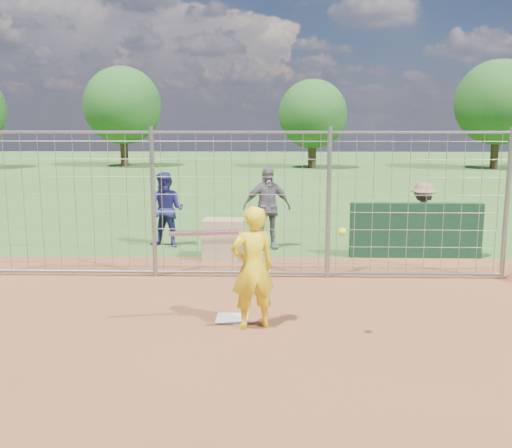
{
  "coord_description": "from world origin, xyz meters",
  "views": [
    {
      "loc": [
        0.54,
        -7.63,
        2.61
      ],
      "look_at": [
        0.3,
        0.8,
        1.15
      ],
      "focal_mm": 40.0,
      "sensor_mm": 36.0,
      "label": 1
    }
  ],
  "objects_px": {
    "bystander_a": "(167,210)",
    "bystander_b": "(267,208)",
    "equipment_bin": "(224,239)",
    "batter": "(253,268)",
    "bystander_c": "(422,218)"
  },
  "relations": [
    {
      "from": "bystander_a",
      "to": "equipment_bin",
      "type": "bearing_deg",
      "value": -27.31
    },
    {
      "from": "bystander_b",
      "to": "equipment_bin",
      "type": "relative_size",
      "value": 2.22
    },
    {
      "from": "batter",
      "to": "equipment_bin",
      "type": "relative_size",
      "value": 2.01
    },
    {
      "from": "batter",
      "to": "equipment_bin",
      "type": "xyz_separation_m",
      "value": [
        -0.71,
        3.85,
        -0.4
      ]
    },
    {
      "from": "batter",
      "to": "bystander_a",
      "type": "xyz_separation_m",
      "value": [
        -2.04,
        4.99,
        0.01
      ]
    },
    {
      "from": "bystander_a",
      "to": "bystander_b",
      "type": "relative_size",
      "value": 0.92
    },
    {
      "from": "batter",
      "to": "bystander_b",
      "type": "height_order",
      "value": "bystander_b"
    },
    {
      "from": "bystander_a",
      "to": "bystander_c",
      "type": "bearing_deg",
      "value": 8.86
    },
    {
      "from": "bystander_b",
      "to": "equipment_bin",
      "type": "height_order",
      "value": "bystander_b"
    },
    {
      "from": "bystander_c",
      "to": "equipment_bin",
      "type": "distance_m",
      "value": 4.14
    },
    {
      "from": "bystander_a",
      "to": "bystander_b",
      "type": "height_order",
      "value": "bystander_b"
    },
    {
      "from": "batter",
      "to": "bystander_a",
      "type": "height_order",
      "value": "bystander_a"
    },
    {
      "from": "bystander_b",
      "to": "equipment_bin",
      "type": "distance_m",
      "value": 1.41
    },
    {
      "from": "bystander_a",
      "to": "bystander_c",
      "type": "xyz_separation_m",
      "value": [
        5.39,
        -0.41,
        -0.08
      ]
    },
    {
      "from": "bystander_a",
      "to": "equipment_bin",
      "type": "distance_m",
      "value": 1.8
    }
  ]
}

